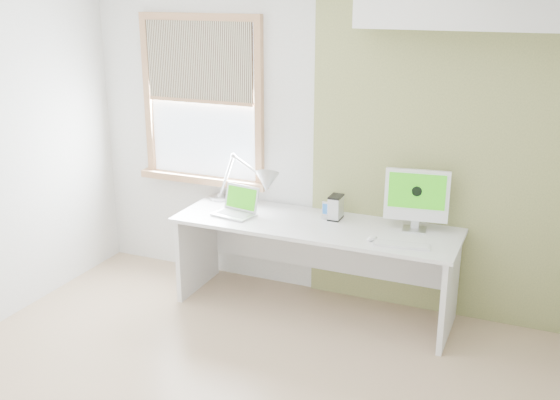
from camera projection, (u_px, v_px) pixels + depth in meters
The scene contains 11 objects.
room at pixel (207, 202), 3.71m from camera, with size 4.04×3.54×2.64m.
accent_wall at pixel (441, 151), 4.86m from camera, with size 2.00×0.02×2.60m, color olive.
window at pixel (202, 101), 5.50m from camera, with size 1.20×0.14×1.42m.
desk at pixel (317, 244), 5.15m from camera, with size 2.20×0.70×0.73m.
desk_lamp at pixel (258, 183), 5.30m from camera, with size 0.72×0.38×0.42m.
laptop at pixel (237, 207), 5.23m from camera, with size 0.35×0.30×0.22m.
phone_dock at pixel (326, 214), 5.14m from camera, with size 0.08×0.08×0.14m.
external_drive at pixel (336, 207), 5.11m from camera, with size 0.09×0.15×0.19m.
imac at pixel (417, 197), 4.83m from camera, with size 0.48×0.18×0.46m.
keyboard at pixel (402, 245), 4.60m from camera, with size 0.41×0.17×0.02m.
mouse at pixel (372, 238), 4.70m from camera, with size 0.06×0.10×0.03m, color white.
Camera 1 is at (1.76, -3.08, 2.46)m, focal length 42.10 mm.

